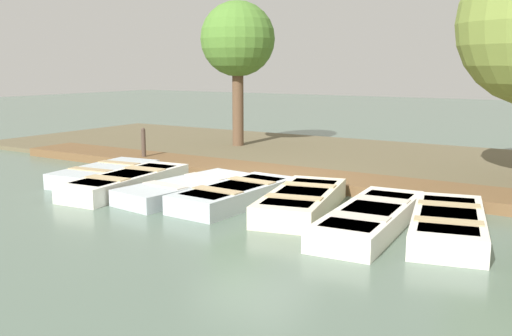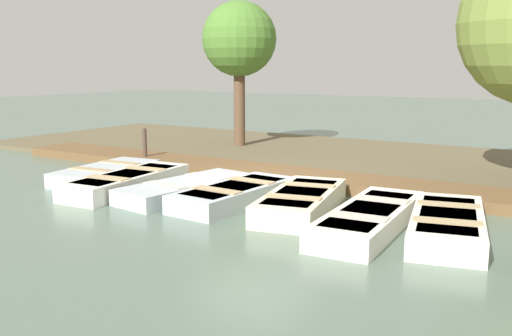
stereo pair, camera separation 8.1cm
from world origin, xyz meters
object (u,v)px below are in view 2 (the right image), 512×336
(rowboat_4, at_px, (301,201))
(park_tree_far_left, at_px, (239,41))
(rowboat_5, at_px, (370,218))
(mooring_post_near, at_px, (145,146))
(rowboat_6, at_px, (447,224))
(rowboat_0, at_px, (106,173))
(rowboat_1, at_px, (127,182))
(rowboat_2, at_px, (187,188))
(rowboat_3, at_px, (235,194))

(rowboat_4, distance_m, park_tree_far_left, 9.09)
(rowboat_5, bearing_deg, mooring_post_near, -113.61)
(rowboat_6, bearing_deg, rowboat_5, -90.53)
(rowboat_0, distance_m, rowboat_6, 8.16)
(rowboat_0, height_order, rowboat_1, rowboat_1)
(rowboat_2, relative_size, rowboat_5, 0.92)
(rowboat_0, relative_size, rowboat_3, 0.95)
(rowboat_5, distance_m, rowboat_6, 1.25)
(rowboat_0, xyz_separation_m, rowboat_1, (0.53, 1.24, 0.02))
(rowboat_4, bearing_deg, rowboat_1, -97.11)
(rowboat_1, relative_size, rowboat_4, 1.07)
(rowboat_4, height_order, rowboat_6, rowboat_4)
(rowboat_1, distance_m, rowboat_6, 6.93)
(rowboat_5, bearing_deg, rowboat_2, -97.81)
(rowboat_4, xyz_separation_m, park_tree_far_left, (-6.29, -5.65, 3.34))
(rowboat_3, xyz_separation_m, park_tree_far_left, (-6.40, -4.20, 3.35))
(rowboat_2, xyz_separation_m, rowboat_6, (0.00, 5.44, 0.03))
(rowboat_1, relative_size, rowboat_3, 1.12)
(rowboat_1, relative_size, park_tree_far_left, 0.71)
(rowboat_1, bearing_deg, rowboat_5, 84.89)
(rowboat_4, bearing_deg, rowboat_3, -97.73)
(mooring_post_near, bearing_deg, rowboat_5, 70.48)
(rowboat_0, height_order, rowboat_3, rowboat_3)
(rowboat_5, bearing_deg, rowboat_0, -98.55)
(rowboat_1, xyz_separation_m, rowboat_5, (0.01, 5.70, -0.01))
(rowboat_1, distance_m, park_tree_far_left, 7.61)
(rowboat_3, bearing_deg, rowboat_0, -90.78)
(rowboat_2, xyz_separation_m, park_tree_far_left, (-6.41, -2.95, 3.38))
(rowboat_0, bearing_deg, rowboat_1, 60.12)
(rowboat_2, height_order, mooring_post_near, mooring_post_near)
(rowboat_1, relative_size, mooring_post_near, 3.23)
(rowboat_1, xyz_separation_m, park_tree_far_left, (-6.68, -1.47, 3.35))
(rowboat_2, distance_m, rowboat_3, 1.25)
(rowboat_3, distance_m, rowboat_5, 2.99)
(rowboat_2, distance_m, mooring_post_near, 4.30)
(rowboat_3, bearing_deg, rowboat_2, -86.81)
(rowboat_0, xyz_separation_m, rowboat_2, (0.27, 2.72, -0.01))
(rowboat_1, height_order, park_tree_far_left, park_tree_far_left)
(rowboat_5, bearing_deg, rowboat_6, 98.51)
(rowboat_3, distance_m, mooring_post_near, 5.36)
(rowboat_0, distance_m, rowboat_2, 2.73)
(rowboat_6, distance_m, mooring_post_near, 9.29)
(rowboat_3, bearing_deg, rowboat_5, 87.67)
(rowboat_3, bearing_deg, mooring_post_near, -114.36)
(rowboat_2, xyz_separation_m, rowboat_3, (-0.00, 1.25, 0.02))
(rowboat_6, bearing_deg, park_tree_far_left, -140.48)
(rowboat_4, bearing_deg, rowboat_6, 74.98)
(rowboat_2, height_order, park_tree_far_left, park_tree_far_left)
(rowboat_0, bearing_deg, park_tree_far_left, 175.65)
(rowboat_4, distance_m, mooring_post_near, 6.63)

